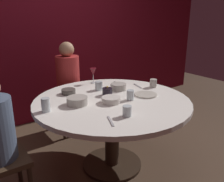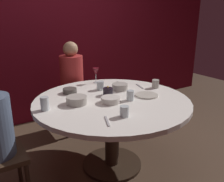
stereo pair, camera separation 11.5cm
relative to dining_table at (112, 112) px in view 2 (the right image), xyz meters
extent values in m
plane|color=#4C3828|center=(0.00, 0.00, -0.59)|extent=(8.00, 8.00, 0.00)
cube|color=maroon|center=(0.00, 1.57, 0.71)|extent=(6.00, 0.10, 2.60)
cylinder|color=white|center=(0.00, 0.00, 0.11)|extent=(1.47, 1.47, 0.04)
cylinder|color=#332319|center=(0.00, 0.00, -0.25)|extent=(0.14, 0.14, 0.68)
cylinder|color=#2D2116|center=(0.00, 0.00, -0.58)|extent=(0.60, 0.60, 0.03)
cylinder|color=#332319|center=(-0.86, 0.17, -0.38)|extent=(0.04, 0.04, 0.43)
cube|color=#3F2D1E|center=(0.00, 0.96, -0.14)|extent=(0.40, 0.40, 0.04)
cylinder|color=#B22D2D|center=(0.00, 0.96, 0.14)|extent=(0.29, 0.29, 0.53)
sphere|color=tan|center=(0.00, 0.96, 0.49)|extent=(0.18, 0.18, 0.18)
cylinder|color=#332319|center=(-0.17, 1.13, -0.38)|extent=(0.04, 0.04, 0.43)
cylinder|color=#332319|center=(-0.17, 0.79, -0.38)|extent=(0.04, 0.04, 0.43)
cylinder|color=#332319|center=(0.17, 1.13, -0.38)|extent=(0.04, 0.04, 0.43)
cylinder|color=#332319|center=(0.17, 0.79, -0.38)|extent=(0.04, 0.04, 0.43)
cylinder|color=black|center=(0.03, 0.12, 0.17)|extent=(0.10, 0.10, 0.07)
sphere|color=#F9D159|center=(0.03, 0.12, 0.22)|extent=(0.02, 0.02, 0.02)
cylinder|color=silver|center=(0.15, 0.59, 0.13)|extent=(0.06, 0.06, 0.01)
cylinder|color=silver|center=(0.15, 0.59, 0.18)|extent=(0.01, 0.01, 0.09)
cone|color=maroon|center=(0.15, 0.59, 0.27)|extent=(0.08, 0.08, 0.08)
cylinder|color=beige|center=(0.34, -0.10, 0.14)|extent=(0.22, 0.22, 0.01)
cube|color=black|center=(0.33, 0.40, 0.13)|extent=(0.15, 0.14, 0.01)
cylinder|color=#B2ADA3|center=(0.22, 0.20, 0.16)|extent=(0.17, 0.17, 0.07)
cylinder|color=#4C4742|center=(-0.27, 0.38, 0.16)|extent=(0.14, 0.14, 0.05)
cylinder|color=#B2ADA3|center=(-0.34, 0.06, 0.17)|extent=(0.18, 0.18, 0.07)
cylinder|color=silver|center=(-0.06, -0.07, 0.16)|extent=(0.17, 0.17, 0.05)
cylinder|color=silver|center=(-0.13, -0.39, 0.17)|extent=(0.07, 0.07, 0.09)
cylinder|color=silver|center=(0.13, -0.11, 0.18)|extent=(0.07, 0.07, 0.09)
cylinder|color=silver|center=(0.05, 0.32, 0.18)|extent=(0.08, 0.08, 0.09)
cylinder|color=#B2ADA3|center=(0.60, 0.06, 0.18)|extent=(0.08, 0.08, 0.09)
cylinder|color=silver|center=(-0.62, 0.06, 0.19)|extent=(0.07, 0.07, 0.12)
cube|color=#B7B7BC|center=(0.48, 0.19, 0.13)|extent=(0.06, 0.18, 0.01)
cube|color=#B7B7BC|center=(-0.29, -0.40, 0.13)|extent=(0.08, 0.17, 0.01)
camera|label=1|loc=(-1.23, -1.75, 0.89)|focal=38.52mm
camera|label=2|loc=(-1.13, -1.81, 0.89)|focal=38.52mm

